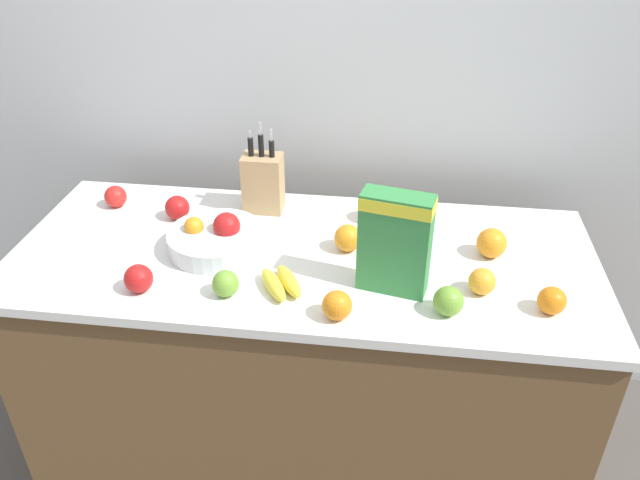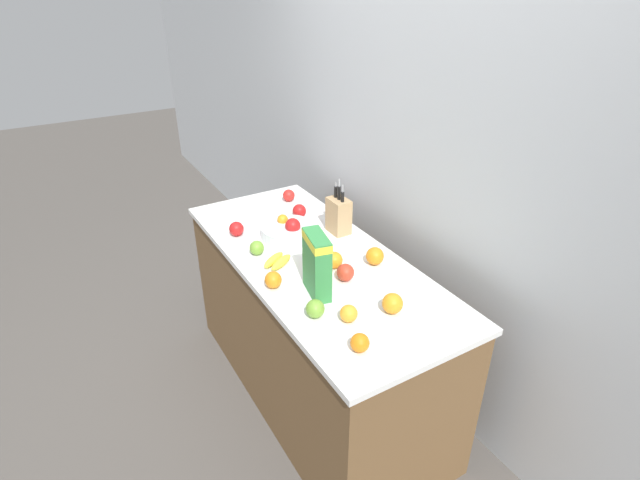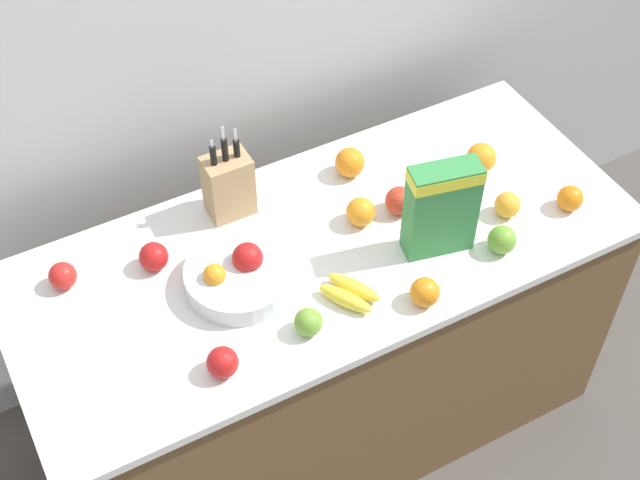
{
  "view_description": "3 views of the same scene",
  "coord_description": "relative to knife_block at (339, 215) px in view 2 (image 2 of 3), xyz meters",
  "views": [
    {
      "loc": [
        0.26,
        -1.57,
        1.94
      ],
      "look_at": [
        0.05,
        -0.0,
        0.95
      ],
      "focal_mm": 35.0,
      "sensor_mm": 36.0,
      "label": 1
    },
    {
      "loc": [
        1.88,
        -1.08,
        2.2
      ],
      "look_at": [
        0.02,
        0.02,
        1.01
      ],
      "focal_mm": 28.0,
      "sensor_mm": 36.0,
      "label": 2
    },
    {
      "loc": [
        -0.79,
        -1.45,
        2.74
      ],
      "look_at": [
        -0.05,
        -0.06,
        1.01
      ],
      "focal_mm": 50.0,
      "sensor_mm": 36.0,
      "label": 3
    }
  ],
  "objects": [
    {
      "name": "ground_plane",
      "position": [
        0.17,
        -0.25,
        -1.01
      ],
      "size": [
        14.0,
        14.0,
        0.0
      ],
      "primitive_type": "plane",
      "color": "#514C47"
    },
    {
      "name": "wall_back",
      "position": [
        0.17,
        0.34,
        0.29
      ],
      "size": [
        9.0,
        0.06,
        2.6
      ],
      "color": "silver",
      "rests_on": "ground_plane"
    },
    {
      "name": "counter",
      "position": [
        0.17,
        -0.25,
        -0.55
      ],
      "size": [
        1.77,
        0.75,
        0.9
      ],
      "color": "brown",
      "rests_on": "ground_plane"
    },
    {
      "name": "knife_block",
      "position": [
        0.0,
        0.0,
        0.0
      ],
      "size": [
        0.13,
        0.09,
        0.31
      ],
      "color": "tan",
      "rests_on": "counter"
    },
    {
      "name": "cereal_box",
      "position": [
        0.45,
        -0.4,
        0.06
      ],
      "size": [
        0.2,
        0.12,
        0.29
      ],
      "rotation": [
        0.0,
        0.0,
        -0.21
      ],
      "color": "#338442",
      "rests_on": "counter"
    },
    {
      "name": "fruit_bowl",
      "position": [
        -0.09,
        -0.26,
        -0.07
      ],
      "size": [
        0.29,
        0.29,
        0.12
      ],
      "color": "silver",
      "rests_on": "counter"
    },
    {
      "name": "banana_bunch",
      "position": [
        0.14,
        -0.44,
        -0.08
      ],
      "size": [
        0.16,
        0.18,
        0.04
      ],
      "rotation": [
        0.0,
        0.0,
        5.23
      ],
      "color": "yellow",
      "rests_on": "counter"
    },
    {
      "name": "apple_middle",
      "position": [
        -0.51,
        -0.05,
        -0.06
      ],
      "size": [
        0.07,
        0.07,
        0.07
      ],
      "primitive_type": "sphere",
      "color": "red",
      "rests_on": "counter"
    },
    {
      "name": "apple_front",
      "position": [
        -0.0,
        -0.49,
        -0.06
      ],
      "size": [
        0.07,
        0.07,
        0.07
      ],
      "primitive_type": "sphere",
      "color": "#6B9E33",
      "rests_on": "counter"
    },
    {
      "name": "apple_near_bananas",
      "position": [
        -0.25,
        -0.5,
        -0.06
      ],
      "size": [
        0.08,
        0.08,
        0.08
      ],
      "primitive_type": "sphere",
      "color": "red",
      "rests_on": "counter"
    },
    {
      "name": "apple_rear",
      "position": [
        0.42,
        -0.23,
        -0.06
      ],
      "size": [
        0.08,
        0.08,
        0.08
      ],
      "primitive_type": "sphere",
      "color": "red",
      "rests_on": "counter"
    },
    {
      "name": "apple_by_knife_block",
      "position": [
        -0.27,
        -0.1,
        -0.06
      ],
      "size": [
        0.08,
        0.08,
        0.08
      ],
      "primitive_type": "sphere",
      "color": "red",
      "rests_on": "counter"
    },
    {
      "name": "apple_rightmost",
      "position": [
        0.59,
        -0.49,
        -0.06
      ],
      "size": [
        0.08,
        0.08,
        0.08
      ],
      "primitive_type": "sphere",
      "color": "#6B9E33",
      "rests_on": "counter"
    },
    {
      "name": "orange_mid_left",
      "position": [
        0.3,
        -0.22,
        -0.06
      ],
      "size": [
        0.08,
        0.08,
        0.08
      ],
      "primitive_type": "sphere",
      "color": "orange",
      "rests_on": "counter"
    },
    {
      "name": "orange_front_center",
      "position": [
        0.86,
        -0.45,
        -0.06
      ],
      "size": [
        0.08,
        0.08,
        0.08
      ],
      "primitive_type": "sphere",
      "color": "orange",
      "rests_on": "counter"
    },
    {
      "name": "orange_by_cereal",
      "position": [
        0.69,
        -0.39,
        -0.06
      ],
      "size": [
        0.07,
        0.07,
        0.07
      ],
      "primitive_type": "sphere",
      "color": "orange",
      "rests_on": "counter"
    },
    {
      "name": "orange_front_right",
      "position": [
        0.38,
        -0.03,
        -0.06
      ],
      "size": [
        0.09,
        0.09,
        0.09
      ],
      "primitive_type": "sphere",
      "color": "orange",
      "rests_on": "counter"
    },
    {
      "name": "orange_near_bowl",
      "position": [
        0.31,
        -0.55,
        -0.06
      ],
      "size": [
        0.08,
        0.08,
        0.08
      ],
      "primitive_type": "sphere",
      "color": "orange",
      "rests_on": "counter"
    },
    {
      "name": "orange_front_left",
      "position": [
        0.73,
        -0.2,
        -0.06
      ],
      "size": [
        0.09,
        0.09,
        0.09
      ],
      "primitive_type": "sphere",
      "color": "orange",
      "rests_on": "counter"
    }
  ]
}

